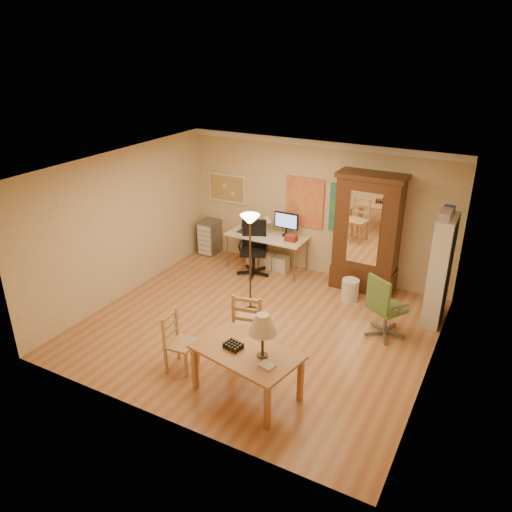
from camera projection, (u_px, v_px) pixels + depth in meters
The scene contains 16 objects.
floor at pixel (257, 327), 8.38m from camera, with size 5.50×5.50×0.00m, color #A8633B.
crown_molding at pixel (319, 143), 9.29m from camera, with size 5.50×0.08×0.12m, color white.
corkboard at pixel (227, 188), 10.65m from camera, with size 0.90×0.04×0.62m, color tan.
art_panel_left at pixel (305, 202), 9.89m from camera, with size 0.80×0.04×1.00m, color yellow.
art_panel_right at pixel (348, 209), 9.50m from camera, with size 0.75×0.04×0.95m, color #266698.
dining_table at pixel (252, 344), 6.45m from camera, with size 1.53×1.09×1.31m.
ladder_chair_back at pixel (250, 324), 7.56m from camera, with size 0.56×0.54×1.03m.
ladder_chair_left at pixel (179, 344), 7.20m from camera, with size 0.43×0.44×0.88m.
torchiere_lamp at pixel (250, 235), 8.27m from camera, with size 0.33×0.33×1.81m.
computer_desk at pixel (269, 248), 10.31m from camera, with size 1.65×0.72×1.24m.
office_chair_black at pixel (254, 260), 10.14m from camera, with size 0.68×0.68×1.10m.
office_chair_green at pixel (384, 320), 8.04m from camera, with size 0.67×0.67×1.07m.
drawer_cart at pixel (210, 237), 11.08m from camera, with size 0.38×0.46×0.76m.
armoire at pixel (367, 240), 9.30m from camera, with size 1.23×0.58×2.26m.
bookshelf at pixel (440, 271), 8.21m from camera, with size 0.28×0.75×1.87m.
wastebin at pixel (350, 290), 9.18m from camera, with size 0.32×0.32×0.40m, color silver.
Camera 1 is at (3.40, -6.33, 4.48)m, focal length 35.00 mm.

